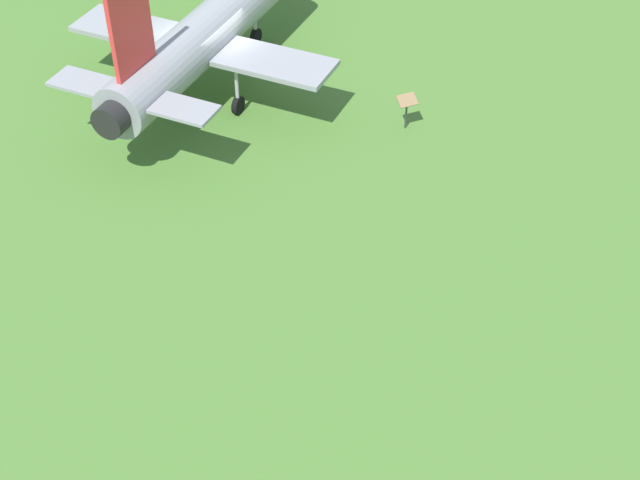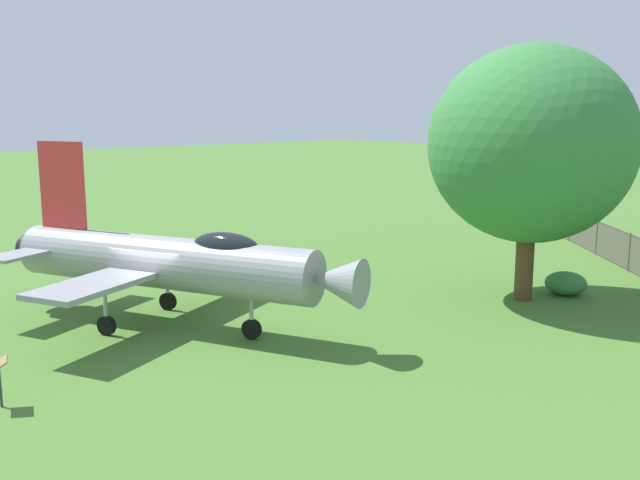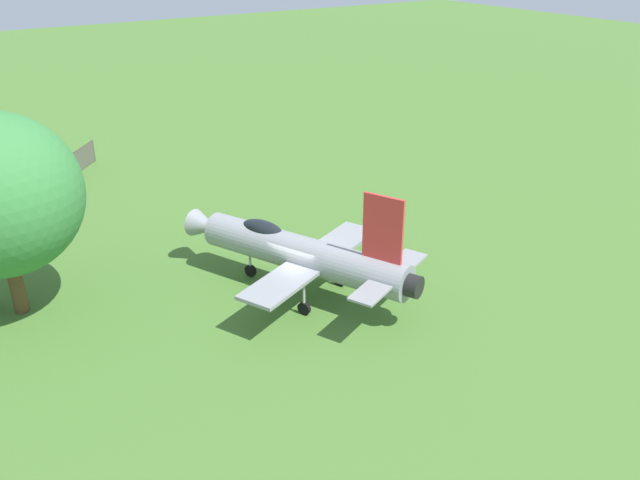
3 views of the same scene
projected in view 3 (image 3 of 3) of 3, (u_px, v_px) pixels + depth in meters
ground_plane at (304, 293)px, 30.39m from camera, size 200.00×200.00×0.00m
display_jet at (297, 251)px, 29.66m from camera, size 8.78×11.79×5.67m
info_plaque at (366, 225)px, 35.27m from camera, size 0.56×0.69×1.14m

